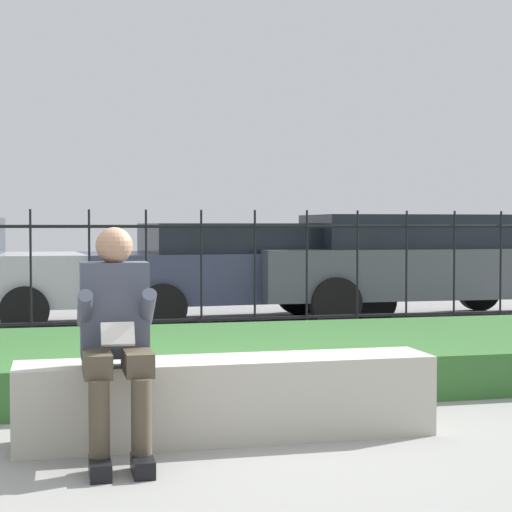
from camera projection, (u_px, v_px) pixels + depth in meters
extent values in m
plane|color=gray|center=(214.00, 439.00, 5.19)|extent=(60.00, 60.00, 0.00)
cube|color=#B7B2A3|center=(228.00, 399.00, 5.20)|extent=(2.53, 0.46, 0.49)
cube|color=gray|center=(228.00, 432.00, 5.21)|extent=(2.43, 0.42, 0.08)
cube|color=black|center=(100.00, 468.00, 4.41)|extent=(0.11, 0.26, 0.09)
cylinder|color=#4C4233|center=(99.00, 419.00, 4.46)|extent=(0.11, 0.11, 0.40)
cube|color=#4C4233|center=(97.00, 363.00, 4.66)|extent=(0.15, 0.42, 0.13)
cube|color=black|center=(143.00, 466.00, 4.46)|extent=(0.11, 0.26, 0.09)
cylinder|color=#4C4233|center=(141.00, 417.00, 4.51)|extent=(0.11, 0.11, 0.40)
cube|color=#4C4233|center=(137.00, 361.00, 4.71)|extent=(0.15, 0.42, 0.13)
cube|color=#424756|center=(114.00, 309.00, 4.88)|extent=(0.38, 0.24, 0.54)
sphere|color=tan|center=(114.00, 246.00, 4.84)|extent=(0.21, 0.21, 0.21)
cylinder|color=#424756|center=(85.00, 309.00, 4.68)|extent=(0.08, 0.29, 0.24)
cylinder|color=#424756|center=(147.00, 308.00, 4.76)|extent=(0.08, 0.29, 0.24)
cube|color=beige|center=(118.00, 334.00, 4.63)|extent=(0.18, 0.09, 0.13)
cube|color=#33662D|center=(171.00, 362.00, 7.09)|extent=(10.79, 2.52, 0.34)
cylinder|color=black|center=(146.00, 321.00, 8.98)|extent=(8.79, 0.03, 0.03)
cylinder|color=black|center=(146.00, 226.00, 8.95)|extent=(8.79, 0.03, 0.03)
cylinder|color=black|center=(31.00, 281.00, 8.70)|extent=(0.02, 0.02, 1.46)
cylinder|color=black|center=(89.00, 280.00, 8.83)|extent=(0.02, 0.02, 1.46)
cylinder|color=black|center=(146.00, 279.00, 8.97)|extent=(0.02, 0.02, 1.46)
cylinder|color=black|center=(201.00, 279.00, 9.10)|extent=(0.02, 0.02, 1.46)
cylinder|color=black|center=(255.00, 278.00, 9.24)|extent=(0.02, 0.02, 1.46)
cylinder|color=black|center=(307.00, 277.00, 9.37)|extent=(0.02, 0.02, 1.46)
cylinder|color=black|center=(357.00, 276.00, 9.51)|extent=(0.02, 0.02, 1.46)
cylinder|color=black|center=(406.00, 276.00, 9.64)|extent=(0.02, 0.02, 1.46)
cylinder|color=black|center=(454.00, 275.00, 9.78)|extent=(0.02, 0.02, 1.46)
cylinder|color=black|center=(501.00, 274.00, 9.91)|extent=(0.02, 0.02, 1.46)
cylinder|color=black|center=(25.00, 311.00, 10.10)|extent=(0.58, 0.21, 0.58)
cylinder|color=black|center=(30.00, 299.00, 11.69)|extent=(0.58, 0.21, 0.58)
cube|color=#4C5156|center=(414.00, 272.00, 11.86)|extent=(4.62, 1.85, 0.66)
cube|color=black|center=(402.00, 231.00, 11.80)|extent=(2.55, 1.61, 0.45)
cylinder|color=black|center=(479.00, 289.00, 13.04)|extent=(0.65, 0.21, 0.65)
cylinder|color=black|center=(336.00, 303.00, 10.71)|extent=(0.65, 0.21, 0.65)
cylinder|color=black|center=(299.00, 292.00, 12.42)|extent=(0.65, 0.21, 0.65)
cube|color=#383D56|center=(252.00, 275.00, 11.68)|extent=(4.69, 2.12, 0.64)
cube|color=black|center=(239.00, 238.00, 11.61)|extent=(2.62, 1.75, 0.39)
cylinder|color=black|center=(374.00, 301.00, 11.29)|extent=(0.60, 0.24, 0.59)
cylinder|color=black|center=(324.00, 291.00, 12.95)|extent=(0.60, 0.24, 0.59)
cylinder|color=black|center=(162.00, 307.00, 10.43)|extent=(0.60, 0.24, 0.59)
cylinder|color=black|center=(138.00, 296.00, 12.10)|extent=(0.60, 0.24, 0.59)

